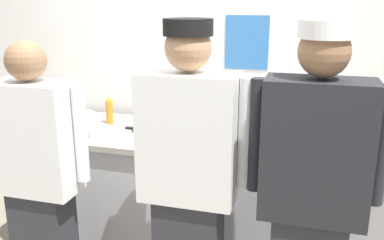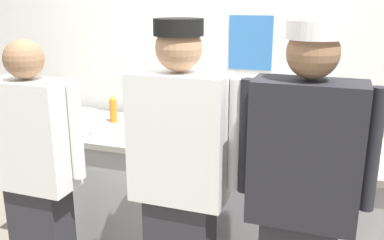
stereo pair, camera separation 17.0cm
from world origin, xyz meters
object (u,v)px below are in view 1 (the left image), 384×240
plate_stack_front (151,127)px  squeeze_bottle_primary (330,131)px  chef_center (188,180)px  ramekin_yellow_sauce (376,155)px  ramekin_orange_sauce (96,133)px  ramekin_red_sauce (64,115)px  squeeze_bottle_secondary (110,110)px  plate_stack_rear (307,142)px  chefs_knife (141,129)px  deli_cup (168,132)px  chef_far_right (312,196)px  mixing_bowl_steel (71,122)px  chef_near_left (39,178)px  sheet_tray (234,136)px

plate_stack_front → squeeze_bottle_primary: size_ratio=1.29×
chef_center → ramekin_yellow_sauce: 1.11m
plate_stack_front → ramekin_orange_sauce: plate_stack_front is taller
ramekin_red_sauce → ramekin_orange_sauce: (0.46, -0.34, 0.00)m
plate_stack_front → squeeze_bottle_secondary: bearing=164.0°
ramekin_yellow_sauce → ramekin_orange_sauce: 1.76m
plate_stack_rear → squeeze_bottle_primary: 0.18m
chefs_knife → squeeze_bottle_primary: bearing=2.2°
squeeze_bottle_primary → ramekin_yellow_sauce: 0.33m
deli_cup → squeeze_bottle_primary: bearing=10.1°
plate_stack_front → chefs_knife: 0.09m
chef_center → chefs_knife: (-0.57, 0.72, 0.01)m
chef_far_right → plate_stack_rear: chef_far_right is taller
ramekin_red_sauce → ramekin_yellow_sauce: size_ratio=1.08×
chef_far_right → chefs_knife: size_ratio=6.34×
plate_stack_front → mixing_bowl_steel: bearing=-171.2°
squeeze_bottle_primary → ramekin_orange_sauce: 1.53m
ramekin_yellow_sauce → mixing_bowl_steel: bearing=178.4°
chef_far_right → plate_stack_rear: 0.68m
ramekin_orange_sauce → plate_stack_rear: bearing=6.0°
ramekin_red_sauce → ramekin_yellow_sauce: (2.22, -0.28, 0.00)m
mixing_bowl_steel → ramekin_red_sauce: size_ratio=3.59×
ramekin_orange_sauce → squeeze_bottle_secondary: bearing=98.6°
chef_near_left → plate_stack_rear: (1.44, 0.71, 0.12)m
deli_cup → chef_far_right: bearing=-33.5°
chef_far_right → squeeze_bottle_primary: (0.09, 0.79, 0.08)m
squeeze_bottle_primary → chefs_knife: squeeze_bottle_primary is taller
chef_center → chef_far_right: size_ratio=1.00×
chef_near_left → sheet_tray: (0.96, 0.79, 0.09)m
ramekin_yellow_sauce → ramekin_orange_sauce: bearing=-178.1°
sheet_tray → squeeze_bottle_secondary: 0.95m
chef_center → squeeze_bottle_primary: 1.05m
chef_far_right → chef_center: bearing=178.0°
ramekin_red_sauce → chef_near_left: bearing=-66.4°
mixing_bowl_steel → chef_center: bearing=-30.5°
chef_near_left → ramekin_orange_sauce: (0.06, 0.56, 0.10)m
mixing_bowl_steel → ramekin_orange_sauce: size_ratio=3.60×
sheet_tray → ramekin_yellow_sauce: bearing=-11.3°
chef_center → plate_stack_front: bearing=124.2°
plate_stack_rear → sheet_tray: (-0.48, 0.08, -0.03)m
mixing_bowl_steel → ramekin_yellow_sauce: size_ratio=3.89×
ramekin_yellow_sauce → deli_cup: bearing=178.9°
squeeze_bottle_secondary → ramekin_yellow_sauce: bearing=-7.8°
mixing_bowl_steel → squeeze_bottle_secondary: 0.29m
chefs_knife → plate_stack_front: bearing=-9.3°
chef_center → mixing_bowl_steel: (-1.05, 0.62, 0.05)m
sheet_tray → chef_center: bearing=-97.6°
chef_far_right → sheet_tray: bearing=124.1°
plate_stack_front → ramekin_red_sauce: (-0.77, 0.14, -0.01)m
plate_stack_front → sheet_tray: bearing=2.8°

